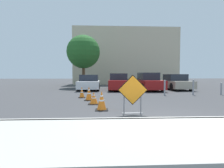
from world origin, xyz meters
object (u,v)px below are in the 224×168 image
traffic_cone_nearest (102,101)px  parked_car_second (118,82)px  traffic_cone_second (94,98)px  parked_car_third (148,82)px  parked_car_fourth (175,82)px  traffic_cone_third (89,94)px  traffic_cone_fourth (82,92)px  parked_car_nearest (89,83)px  bollard_nearest (165,87)px  bollard_second (193,87)px  bollard_third (221,88)px  road_closed_sign (133,93)px

traffic_cone_nearest → parked_car_second: (1.44, 9.17, 0.32)m
traffic_cone_second → parked_car_third: bearing=58.7°
parked_car_fourth → parked_car_third: bearing=7.6°
traffic_cone_nearest → parked_car_third: parked_car_third is taller
parked_car_third → traffic_cone_third: bearing=50.2°
traffic_cone_fourth → parked_car_nearest: parked_car_nearest is taller
traffic_cone_second → bollard_nearest: bearing=36.2°
parked_car_second → parked_car_third: size_ratio=1.00×
traffic_cone_third → parked_car_nearest: size_ratio=0.18×
parked_car_fourth → bollard_second: parked_car_fourth is taller
parked_car_third → parked_car_fourth: (2.69, 0.44, -0.05)m
parked_car_second → parked_car_third: parked_car_third is taller
traffic_cone_nearest → parked_car_nearest: parked_car_nearest is taller
bollard_nearest → traffic_cone_third: bearing=-156.7°
traffic_cone_nearest → parked_car_second: size_ratio=0.16×
parked_car_third → parked_car_fourth: parked_car_third is taller
traffic_cone_second → parked_car_fourth: (7.21, 7.87, 0.38)m
bollard_third → traffic_cone_fourth: bearing=-174.0°
traffic_cone_second → bollard_third: bearing=21.5°
road_closed_sign → traffic_cone_nearest: bearing=148.1°
parked_car_third → road_closed_sign: bearing=70.7°
parked_car_third → bollard_third: (4.04, -4.06, -0.26)m
parked_car_nearest → parked_car_fourth: 8.08m
traffic_cone_third → parked_car_second: bearing=71.6°
traffic_cone_fourth → parked_car_nearest: bearing=90.1°
traffic_cone_fourth → parked_car_third: size_ratio=0.14×
road_closed_sign → bollard_second: (5.09, 5.47, -0.17)m
bollard_second → road_closed_sign: bearing=-132.9°
traffic_cone_second → traffic_cone_nearest: bearing=-74.7°
road_closed_sign → bollard_second: road_closed_sign is taller
road_closed_sign → traffic_cone_fourth: road_closed_sign is taller
traffic_cone_nearest → bollard_third: 9.47m
traffic_cone_nearest → traffic_cone_second: (-0.39, 1.42, -0.09)m
parked_car_second → bollard_nearest: 5.19m
traffic_cone_fourth → road_closed_sign: bearing=-62.4°
road_closed_sign → traffic_cone_third: road_closed_sign is taller
bollard_nearest → traffic_cone_fourth: bearing=-169.8°
bollard_nearest → bollard_second: (1.98, -0.00, 0.02)m
traffic_cone_third → parked_car_fourth: 10.04m
traffic_cone_nearest → parked_car_fourth: parked_car_fourth is taller
traffic_cone_third → bollard_third: bollard_third is taller
road_closed_sign → traffic_cone_fourth: size_ratio=2.07×
parked_car_third → traffic_cone_nearest: bearing=63.3°
bollard_third → parked_car_second: bearing=146.9°
parked_car_fourth → parked_car_second: bearing=-0.5°
parked_car_second → parked_car_third: 2.71m
traffic_cone_nearest → traffic_cone_fourth: 4.00m
traffic_cone_second → parked_car_nearest: 8.07m
traffic_cone_third → bollard_second: size_ratio=0.71×
parked_car_nearest → traffic_cone_fourth: bearing=89.6°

